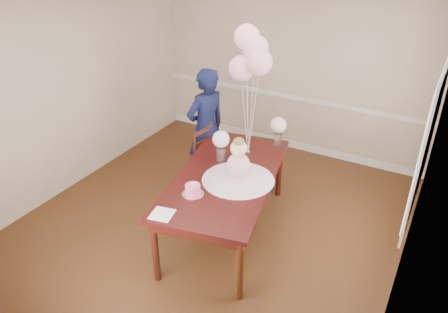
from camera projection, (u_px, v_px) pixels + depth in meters
floor at (211, 223)px, 5.61m from camera, size 4.50×5.00×0.00m
ceiling at (207, 5)px, 4.31m from camera, size 4.50×5.00×0.02m
wall_back at (290, 69)px, 6.87m from camera, size 4.50×0.02×2.70m
wall_front at (26, 262)px, 3.05m from camera, size 4.50×0.02×2.70m
wall_left at (67, 94)px, 5.92m from camera, size 0.02×5.00×2.70m
wall_right at (420, 179)px, 4.00m from camera, size 0.02×5.00×2.70m
chair_rail_trim at (288, 96)px, 7.08m from camera, size 4.50×0.02×0.07m
baseboard_trim at (285, 142)px, 7.49m from camera, size 4.50×0.02×0.12m
window_frame at (429, 138)px, 4.30m from camera, size 0.02×1.66×1.56m
window_blinds at (427, 138)px, 4.31m from camera, size 0.01×1.50×1.40m
dining_table_top at (226, 177)px, 5.10m from camera, size 1.51×2.37×0.05m
table_apron at (226, 183)px, 5.14m from camera, size 1.38×2.24×0.11m
table_leg_fl at (155, 251)px, 4.58m from camera, size 0.09×0.09×0.77m
table_leg_fr at (240, 270)px, 4.33m from camera, size 0.09×0.09×0.77m
table_leg_bl at (216, 161)px, 6.26m from camera, size 0.09×0.09×0.77m
table_leg_br at (279, 171)px, 6.02m from camera, size 0.09×0.09×0.77m
baby_skirt at (238, 175)px, 4.97m from camera, size 0.98×0.98×0.11m
baby_torso at (238, 165)px, 4.90m from camera, size 0.26×0.26×0.26m
baby_head at (239, 148)px, 4.80m from camera, size 0.19×0.19×0.19m
baby_hair at (239, 143)px, 4.77m from camera, size 0.13×0.13×0.13m
cake_platter at (193, 194)px, 4.73m from camera, size 0.28×0.28×0.01m
birthday_cake at (193, 189)px, 4.70m from camera, size 0.19×0.19×0.11m
cake_flower_a at (193, 184)px, 4.66m from camera, size 0.03×0.03×0.03m
cake_flower_b at (196, 183)px, 4.67m from camera, size 0.03×0.03×0.03m
rose_vase_near at (221, 153)px, 5.36m from camera, size 0.13×0.13×0.18m
roses_near at (221, 139)px, 5.26m from camera, size 0.21×0.21×0.21m
rose_vase_far at (277, 139)px, 5.71m from camera, size 0.13×0.13×0.18m
roses_far at (278, 125)px, 5.61m from camera, size 0.21×0.21×0.21m
napkin at (162, 214)px, 4.40m from camera, size 0.26×0.26×0.01m
balloon_weight at (248, 152)px, 5.55m from camera, size 0.05×0.05×0.02m
balloon_a at (241, 68)px, 5.06m from camera, size 0.31×0.31×0.31m
balloon_b at (259, 62)px, 4.90m from camera, size 0.31×0.31×0.31m
balloon_c at (255, 48)px, 5.01m from camera, size 0.31×0.31×0.31m
balloon_d at (247, 37)px, 5.00m from camera, size 0.31×0.31×0.31m
balloon_ribbon_a at (245, 118)px, 5.35m from camera, size 0.10×0.02×0.92m
balloon_ribbon_b at (253, 116)px, 5.27m from camera, size 0.12×0.04×1.02m
balloon_ribbon_c at (251, 109)px, 5.32m from camera, size 0.01×0.11×1.14m
balloon_ribbon_d at (247, 104)px, 5.32m from camera, size 0.11×0.09×1.24m
dining_chair_seat at (214, 166)px, 6.02m from camera, size 0.49×0.49×0.05m
chair_leg_fl at (197, 182)px, 6.10m from camera, size 0.04×0.04×0.42m
chair_leg_fr at (217, 190)px, 5.92m from camera, size 0.04×0.04×0.42m
chair_leg_bl at (213, 171)px, 6.35m from camera, size 0.04×0.04×0.42m
chair_leg_br at (232, 179)px, 6.16m from camera, size 0.04×0.04×0.42m
chair_back_post_l at (195, 149)px, 5.87m from camera, size 0.04×0.04×0.55m
chair_back_post_r at (211, 139)px, 6.11m from camera, size 0.04×0.04×0.55m
chair_slat_low at (203, 152)px, 6.04m from camera, size 0.08×0.39×0.05m
chair_slat_mid at (203, 141)px, 5.97m from camera, size 0.08×0.39×0.05m
chair_slat_top at (203, 131)px, 5.89m from camera, size 0.08×0.39×0.05m
woman at (206, 128)px, 6.09m from camera, size 0.62×0.74×1.74m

